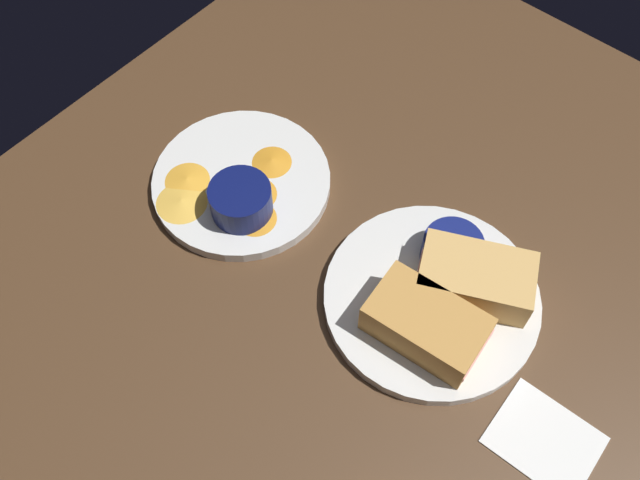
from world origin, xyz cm
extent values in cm
cube|color=#4C331E|center=(0.00, 0.00, -1.50)|extent=(110.00, 110.00, 3.00)
cylinder|color=silver|center=(-2.37, -2.30, 0.80)|extent=(25.60, 25.60, 1.60)
cube|color=#C68C42|center=(-4.33, 2.15, 4.00)|extent=(13.69, 8.86, 4.80)
cube|color=#DB938E|center=(-4.33, 2.15, 4.00)|extent=(13.89, 8.28, 0.80)
cube|color=tan|center=(-5.25, -6.23, 4.00)|extent=(15.01, 12.50, 4.80)
cube|color=#DB938E|center=(-5.25, -6.23, 4.00)|extent=(14.98, 12.06, 0.80)
cylinder|color=navy|center=(-0.91, -7.87, 3.43)|extent=(7.23, 7.23, 3.66)
cylinder|color=black|center=(-0.91, -7.87, 4.86)|extent=(5.93, 5.93, 0.60)
cube|color=silver|center=(-6.35, 0.35, 1.85)|extent=(3.70, 5.03, 0.40)
ellipsoid|color=silver|center=(-3.32, -4.24, 2.00)|extent=(3.60, 3.88, 0.80)
cylinder|color=silver|center=(26.59, 0.49, 0.80)|extent=(23.32, 23.32, 1.60)
cylinder|color=#0C144C|center=(23.09, 3.40, 3.68)|extent=(7.85, 7.85, 4.16)
cylinder|color=olive|center=(23.09, 3.40, 5.36)|extent=(6.44, 6.44, 0.60)
cube|color=silver|center=(26.00, 0.94, 1.85)|extent=(4.85, 3.98, 0.40)
ellipsoid|color=silver|center=(21.63, 4.28, 2.00)|extent=(3.88, 3.69, 0.80)
cone|color=orange|center=(23.40, 0.63, 1.90)|extent=(6.07, 6.07, 0.60)
cone|color=gold|center=(22.62, 3.15, 1.90)|extent=(7.30, 7.30, 0.60)
cone|color=orange|center=(20.87, 3.33, 1.90)|extent=(7.11, 7.11, 0.60)
cone|color=gold|center=(29.68, 7.67, 1.90)|extent=(8.93, 8.93, 0.60)
cone|color=orange|center=(25.33, -4.55, 1.90)|extent=(7.26, 7.26, 0.60)
cone|color=gold|center=(31.63, 4.82, 1.90)|extent=(8.31, 8.31, 0.60)
cube|color=white|center=(-21.35, 3.15, 0.20)|extent=(11.36, 9.44, 0.40)
camera|label=1|loc=(-16.21, 34.21, 75.09)|focal=39.12mm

